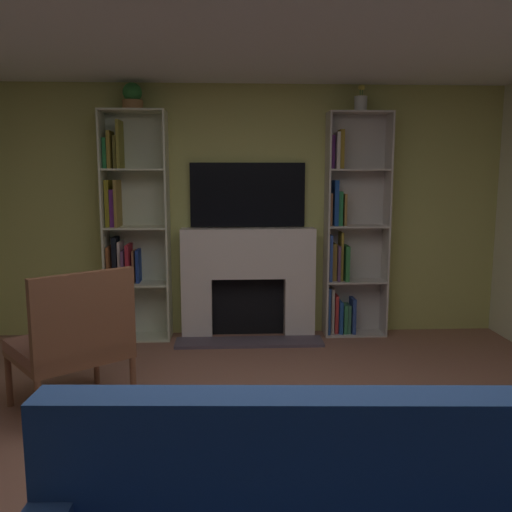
{
  "coord_description": "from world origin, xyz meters",
  "views": [
    {
      "loc": [
        -0.19,
        -2.56,
        1.62
      ],
      "look_at": [
        0.0,
        1.14,
        1.06
      ],
      "focal_mm": 37.39,
      "sensor_mm": 36.0,
      "label": 1
    }
  ],
  "objects_px": {
    "potted_plant": "(132,97)",
    "armchair": "(74,340)",
    "tv": "(248,195)",
    "vase_with_flowers": "(361,102)",
    "fireplace": "(248,279)",
    "bookshelf_left": "(130,230)",
    "coffee_table": "(321,464)",
    "bookshelf_right": "(348,236)"
  },
  "relations": [
    {
      "from": "potted_plant",
      "to": "armchair",
      "type": "height_order",
      "value": "potted_plant"
    },
    {
      "from": "tv",
      "to": "vase_with_flowers",
      "type": "distance_m",
      "value": 1.42
    },
    {
      "from": "fireplace",
      "to": "bookshelf_left",
      "type": "xyz_separation_m",
      "value": [
        -1.17,
        0.01,
        0.5
      ]
    },
    {
      "from": "armchair",
      "to": "coffee_table",
      "type": "bearing_deg",
      "value": -43.67
    },
    {
      "from": "fireplace",
      "to": "armchair",
      "type": "height_order",
      "value": "fireplace"
    },
    {
      "from": "armchair",
      "to": "tv",
      "type": "bearing_deg",
      "value": 55.22
    },
    {
      "from": "bookshelf_left",
      "to": "armchair",
      "type": "distance_m",
      "value": 1.82
    },
    {
      "from": "bookshelf_right",
      "to": "coffee_table",
      "type": "distance_m",
      "value": 3.31
    },
    {
      "from": "potted_plant",
      "to": "tv",
      "type": "bearing_deg",
      "value": 6.27
    },
    {
      "from": "tv",
      "to": "bookshelf_right",
      "type": "xyz_separation_m",
      "value": [
        1.02,
        -0.06,
        -0.42
      ]
    },
    {
      "from": "vase_with_flowers",
      "to": "armchair",
      "type": "xyz_separation_m",
      "value": [
        -2.35,
        -1.69,
        -1.82
      ]
    },
    {
      "from": "tv",
      "to": "armchair",
      "type": "bearing_deg",
      "value": -124.78
    },
    {
      "from": "fireplace",
      "to": "coffee_table",
      "type": "height_order",
      "value": "fireplace"
    },
    {
      "from": "tv",
      "to": "potted_plant",
      "type": "relative_size",
      "value": 4.55
    },
    {
      "from": "armchair",
      "to": "vase_with_flowers",
      "type": "bearing_deg",
      "value": 35.71
    },
    {
      "from": "bookshelf_left",
      "to": "coffee_table",
      "type": "distance_m",
      "value": 3.49
    },
    {
      "from": "bookshelf_right",
      "to": "armchair",
      "type": "relative_size",
      "value": 2.23
    },
    {
      "from": "bookshelf_right",
      "to": "tv",
      "type": "bearing_deg",
      "value": 176.4
    },
    {
      "from": "armchair",
      "to": "coffee_table",
      "type": "distance_m",
      "value": 2.03
    },
    {
      "from": "vase_with_flowers",
      "to": "bookshelf_right",
      "type": "bearing_deg",
      "value": 144.69
    },
    {
      "from": "bookshelf_right",
      "to": "bookshelf_left",
      "type": "bearing_deg",
      "value": -179.42
    },
    {
      "from": "bookshelf_left",
      "to": "bookshelf_right",
      "type": "height_order",
      "value": "same"
    },
    {
      "from": "fireplace",
      "to": "potted_plant",
      "type": "bearing_deg",
      "value": -178.78
    },
    {
      "from": "tv",
      "to": "vase_with_flowers",
      "type": "relative_size",
      "value": 4.57
    },
    {
      "from": "tv",
      "to": "armchair",
      "type": "height_order",
      "value": "tv"
    },
    {
      "from": "vase_with_flowers",
      "to": "armchair",
      "type": "relative_size",
      "value": 0.25
    },
    {
      "from": "bookshelf_left",
      "to": "bookshelf_right",
      "type": "distance_m",
      "value": 2.19
    },
    {
      "from": "tv",
      "to": "bookshelf_right",
      "type": "bearing_deg",
      "value": -3.6
    },
    {
      "from": "bookshelf_left",
      "to": "vase_with_flowers",
      "type": "distance_m",
      "value": 2.58
    },
    {
      "from": "bookshelf_left",
      "to": "bookshelf_right",
      "type": "bearing_deg",
      "value": 0.58
    },
    {
      "from": "potted_plant",
      "to": "armchair",
      "type": "bearing_deg",
      "value": -95.48
    },
    {
      "from": "armchair",
      "to": "potted_plant",
      "type": "bearing_deg",
      "value": 84.52
    },
    {
      "from": "potted_plant",
      "to": "fireplace",
      "type": "bearing_deg",
      "value": 1.22
    },
    {
      "from": "tv",
      "to": "vase_with_flowers",
      "type": "xyz_separation_m",
      "value": [
        1.09,
        -0.12,
        0.89
      ]
    },
    {
      "from": "fireplace",
      "to": "bookshelf_left",
      "type": "bearing_deg",
      "value": 179.48
    },
    {
      "from": "fireplace",
      "to": "tv",
      "type": "bearing_deg",
      "value": 90.0
    },
    {
      "from": "potted_plant",
      "to": "vase_with_flowers",
      "type": "relative_size",
      "value": 1.0
    },
    {
      "from": "bookshelf_right",
      "to": "potted_plant",
      "type": "bearing_deg",
      "value": -178.48
    },
    {
      "from": "bookshelf_right",
      "to": "potted_plant",
      "type": "relative_size",
      "value": 8.87
    },
    {
      "from": "fireplace",
      "to": "vase_with_flowers",
      "type": "bearing_deg",
      "value": -1.13
    },
    {
      "from": "armchair",
      "to": "coffee_table",
      "type": "relative_size",
      "value": 1.08
    },
    {
      "from": "coffee_table",
      "to": "bookshelf_right",
      "type": "bearing_deg",
      "value": 75.64
    }
  ]
}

